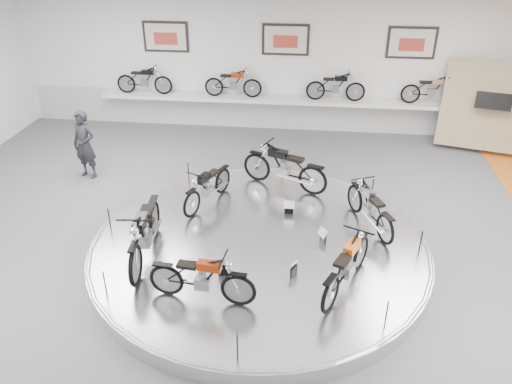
# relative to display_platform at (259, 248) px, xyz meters

# --- Properties ---
(floor) EXTENTS (16.00, 16.00, 0.00)m
(floor) POSITION_rel_display_platform_xyz_m (0.00, -0.30, -0.15)
(floor) COLOR #4E4E51
(floor) RESTS_ON ground
(ceiling) EXTENTS (16.00, 16.00, 0.00)m
(ceiling) POSITION_rel_display_platform_xyz_m (0.00, -0.30, 3.85)
(ceiling) COLOR white
(ceiling) RESTS_ON wall_back
(wall_back) EXTENTS (16.00, 0.00, 16.00)m
(wall_back) POSITION_rel_display_platform_xyz_m (0.00, 6.70, 1.85)
(wall_back) COLOR white
(wall_back) RESTS_ON floor
(dado_band) EXTENTS (15.68, 0.04, 1.10)m
(dado_band) POSITION_rel_display_platform_xyz_m (0.00, 6.68, 0.40)
(dado_band) COLOR #BCBCBA
(dado_band) RESTS_ON floor
(display_platform) EXTENTS (6.40, 6.40, 0.30)m
(display_platform) POSITION_rel_display_platform_xyz_m (0.00, 0.00, 0.00)
(display_platform) COLOR silver
(display_platform) RESTS_ON floor
(platform_rim) EXTENTS (6.40, 6.40, 0.10)m
(platform_rim) POSITION_rel_display_platform_xyz_m (0.00, 0.00, 0.12)
(platform_rim) COLOR #B2B2BA
(platform_rim) RESTS_ON display_platform
(shelf) EXTENTS (11.00, 0.55, 0.10)m
(shelf) POSITION_rel_display_platform_xyz_m (0.00, 6.40, 0.85)
(shelf) COLOR silver
(shelf) RESTS_ON wall_back
(poster_left) EXTENTS (1.35, 0.06, 0.88)m
(poster_left) POSITION_rel_display_platform_xyz_m (-3.50, 6.66, 2.55)
(poster_left) COLOR beige
(poster_left) RESTS_ON wall_back
(poster_center) EXTENTS (1.35, 0.06, 0.88)m
(poster_center) POSITION_rel_display_platform_xyz_m (0.00, 6.66, 2.55)
(poster_center) COLOR beige
(poster_center) RESTS_ON wall_back
(poster_right) EXTENTS (1.35, 0.06, 0.88)m
(poster_right) POSITION_rel_display_platform_xyz_m (3.50, 6.66, 2.55)
(poster_right) COLOR beige
(poster_right) RESTS_ON wall_back
(display_panel) EXTENTS (2.56, 1.52, 2.30)m
(display_panel) POSITION_rel_display_platform_xyz_m (5.60, 5.80, 1.10)
(display_panel) COLOR tan
(display_panel) RESTS_ON floor
(shelf_bike_a) EXTENTS (1.22, 0.43, 0.73)m
(shelf_bike_a) POSITION_rel_display_platform_xyz_m (-4.20, 6.40, 1.27)
(shelf_bike_a) COLOR black
(shelf_bike_a) RESTS_ON shelf
(shelf_bike_b) EXTENTS (1.22, 0.43, 0.73)m
(shelf_bike_b) POSITION_rel_display_platform_xyz_m (-1.50, 6.40, 1.27)
(shelf_bike_b) COLOR maroon
(shelf_bike_b) RESTS_ON shelf
(shelf_bike_c) EXTENTS (1.22, 0.43, 0.73)m
(shelf_bike_c) POSITION_rel_display_platform_xyz_m (1.50, 6.40, 1.27)
(shelf_bike_c) COLOR black
(shelf_bike_c) RESTS_ON shelf
(shelf_bike_d) EXTENTS (1.22, 0.43, 0.73)m
(shelf_bike_d) POSITION_rel_display_platform_xyz_m (4.20, 6.40, 1.27)
(shelf_bike_d) COLOR #9E9DA2
(shelf_bike_d) RESTS_ON shelf
(bike_a) EXTENTS (1.12, 1.63, 0.91)m
(bike_a) POSITION_rel_display_platform_xyz_m (2.10, 0.79, 0.60)
(bike_a) COLOR #9E9DA2
(bike_a) RESTS_ON display_platform
(bike_b) EXTENTS (1.87, 1.25, 1.04)m
(bike_b) POSITION_rel_display_platform_xyz_m (0.31, 2.26, 0.67)
(bike_b) COLOR black
(bike_b) RESTS_ON display_platform
(bike_c) EXTENTS (1.04, 1.58, 0.88)m
(bike_c) POSITION_rel_display_platform_xyz_m (-1.25, 1.30, 0.59)
(bike_c) COLOR black
(bike_c) RESTS_ON display_platform
(bike_d) EXTENTS (0.81, 1.90, 1.09)m
(bike_d) POSITION_rel_display_platform_xyz_m (-1.97, -0.73, 0.69)
(bike_d) COLOR black
(bike_d) RESTS_ON display_platform
(bike_e) EXTENTS (1.54, 0.67, 0.88)m
(bike_e) POSITION_rel_display_platform_xyz_m (-0.72, -1.75, 0.59)
(bike_e) COLOR maroon
(bike_e) RESTS_ON display_platform
(bike_f) EXTENTS (1.19, 1.69, 0.94)m
(bike_f) POSITION_rel_display_platform_xyz_m (1.57, -1.19, 0.62)
(bike_f) COLOR #CB5611
(bike_f) RESTS_ON display_platform
(visitor) EXTENTS (0.72, 0.57, 1.72)m
(visitor) POSITION_rel_display_platform_xyz_m (-4.63, 2.84, 0.71)
(visitor) COLOR black
(visitor) RESTS_ON floor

